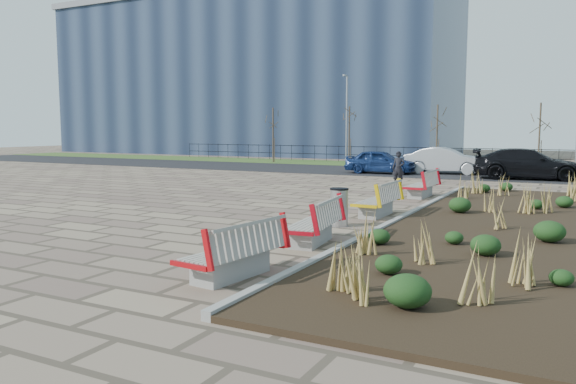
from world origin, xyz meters
The scene contains 21 objects.
ground centered at (0.00, 0.00, 0.00)m, with size 120.00×120.00×0.00m, color #7E6D57.
planting_bed centered at (6.25, 5.00, 0.05)m, with size 4.50×18.00×0.10m, color black.
planting_curb centered at (3.92, 5.00, 0.07)m, with size 0.16×18.00×0.15m, color gray.
grass_verge_far centered at (0.00, 28.00, 0.02)m, with size 80.00×5.00×0.04m, color #33511E.
road centered at (0.00, 22.00, 0.01)m, with size 80.00×7.00×0.02m, color black.
bench_a centered at (3.00, -1.97, 0.50)m, with size 0.90×2.10×1.00m, color #B50C11, non-canonical shape.
bench_b centered at (3.00, 1.24, 0.50)m, with size 0.90×2.10×1.00m, color #B00B18, non-canonical shape.
bench_c centered at (3.00, 5.68, 0.50)m, with size 0.90×2.10×1.00m, color #E9B90C, non-canonical shape.
bench_d centered at (3.00, 10.74, 0.50)m, with size 0.90×2.10×1.00m, color #AF0B18, non-canonical shape.
litter_bin centered at (2.69, 3.62, 0.49)m, with size 0.47×0.47×0.98m, color #B2B2B7.
pedestrian centered at (1.02, 14.60, 0.77)m, with size 0.56×0.37×1.54m, color black.
car_blue centered at (-1.74, 20.40, 0.68)m, with size 1.56×3.88×1.32m, color navy.
car_silver centered at (1.54, 21.92, 0.75)m, with size 1.55×4.44×1.46m, color #A5A8AC.
car_black centered at (5.92, 20.37, 0.78)m, with size 2.13×5.25×1.52m, color black.
tree_a centered at (-12.00, 26.50, 2.04)m, with size 1.40×1.40×4.00m, color #4C3D2D, non-canonical shape.
tree_b centered at (-6.00, 26.50, 2.04)m, with size 1.40×1.40×4.00m, color #4C3D2D, non-canonical shape.
tree_c centered at (0.00, 26.50, 2.04)m, with size 1.40×1.40×4.00m, color #4C3D2D, non-canonical shape.
tree_d centered at (6.00, 26.50, 2.04)m, with size 1.40×1.40×4.00m, color #4C3D2D, non-canonical shape.
lamp_west centered at (-6.00, 26.00, 3.04)m, with size 0.24×0.60×6.00m, color gray, non-canonical shape.
railing_fence centered at (0.00, 29.50, 0.64)m, with size 44.00×0.10×1.20m, color black, non-canonical shape.
building_glass centered at (-22.00, 40.00, 7.50)m, with size 40.00×14.00×15.00m, color #192338.
Camera 1 is at (8.21, -9.86, 2.56)m, focal length 35.00 mm.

